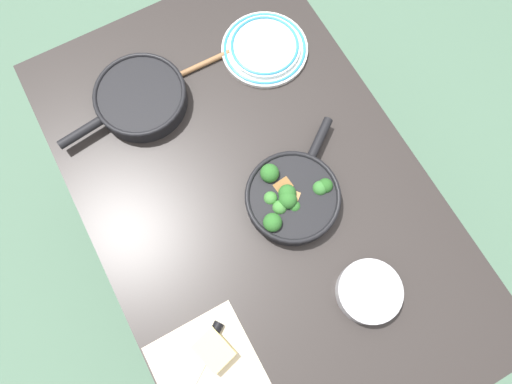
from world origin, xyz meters
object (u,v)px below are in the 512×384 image
(skillet_broccoli, at_px, (292,197))
(dinner_plate_stack, at_px, (265,48))
(skillet_eggs, at_px, (140,98))
(grater_knife, at_px, (202,357))
(prep_bowl_steel, at_px, (369,292))
(wooden_spoon, at_px, (180,74))
(cheese_block, at_px, (214,350))

(skillet_broccoli, distance_m, dinner_plate_stack, 0.44)
(skillet_broccoli, bearing_deg, skillet_eggs, 80.21)
(grater_knife, xyz_separation_m, prep_bowl_steel, (0.06, 0.41, 0.01))
(skillet_broccoli, bearing_deg, grater_knife, 175.42)
(skillet_broccoli, bearing_deg, wooden_spoon, 64.68)
(cheese_block, bearing_deg, wooden_spoon, 160.33)
(skillet_eggs, xyz_separation_m, wooden_spoon, (-0.03, 0.13, -0.02))
(skillet_eggs, distance_m, cheese_block, 0.67)
(dinner_plate_stack, bearing_deg, prep_bowl_steel, -8.85)
(skillet_broccoli, bearing_deg, cheese_block, 177.73)
(skillet_eggs, bearing_deg, wooden_spoon, -175.85)
(grater_knife, bearing_deg, skillet_broccoli, 176.72)
(grater_knife, bearing_deg, prep_bowl_steel, 136.75)
(grater_knife, xyz_separation_m, dinner_plate_stack, (-0.64, 0.52, 0.00))
(wooden_spoon, distance_m, grater_knife, 0.73)
(skillet_eggs, height_order, grater_knife, skillet_eggs)
(dinner_plate_stack, bearing_deg, grater_knife, -38.91)
(skillet_eggs, xyz_separation_m, grater_knife, (0.66, -0.15, -0.02))
(skillet_broccoli, distance_m, cheese_block, 0.40)
(skillet_eggs, bearing_deg, skillet_broccoli, 109.49)
(cheese_block, bearing_deg, skillet_broccoli, 124.17)
(cheese_block, bearing_deg, skillet_eggs, 169.86)
(wooden_spoon, bearing_deg, skillet_eggs, 11.81)
(skillet_eggs, bearing_deg, dinner_plate_stack, 170.56)
(prep_bowl_steel, bearing_deg, grater_knife, -98.11)
(grater_knife, bearing_deg, dinner_plate_stack, -164.05)
(skillet_broccoli, height_order, prep_bowl_steel, skillet_broccoli)
(skillet_eggs, xyz_separation_m, prep_bowl_steel, (0.71, 0.26, -0.01))
(skillet_broccoli, xyz_separation_m, grater_knife, (0.23, -0.36, -0.02))
(wooden_spoon, bearing_deg, grater_knife, 68.53)
(wooden_spoon, relative_size, dinner_plate_stack, 1.47)
(grater_knife, distance_m, prep_bowl_steel, 0.41)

